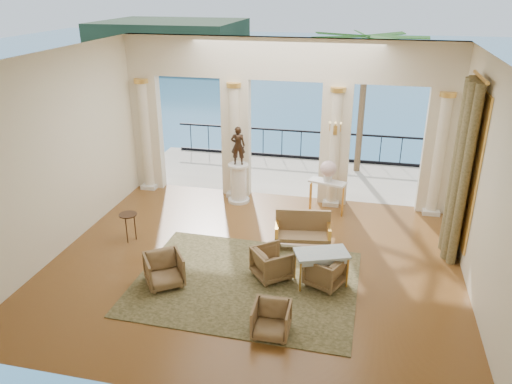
% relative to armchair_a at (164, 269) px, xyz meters
% --- Properties ---
extents(floor, '(9.00, 9.00, 0.00)m').
position_rel_armchair_a_xyz_m(floor, '(1.62, 1.19, -0.38)').
color(floor, '#45260B').
rests_on(floor, ground).
extents(room_walls, '(9.00, 9.00, 9.00)m').
position_rel_armchair_a_xyz_m(room_walls, '(1.62, 0.07, 2.50)').
color(room_walls, white).
rests_on(room_walls, ground).
extents(arcade, '(9.00, 0.56, 4.50)m').
position_rel_armchair_a_xyz_m(arcade, '(1.62, 5.01, 2.21)').
color(arcade, beige).
rests_on(arcade, ground).
extents(terrace, '(10.00, 3.60, 0.10)m').
position_rel_armchair_a_xyz_m(terrace, '(1.62, 6.99, -0.43)').
color(terrace, '#ADA28F').
rests_on(terrace, ground).
extents(balustrade, '(9.00, 0.06, 1.03)m').
position_rel_armchair_a_xyz_m(balustrade, '(1.62, 8.59, 0.03)').
color(balustrade, black).
rests_on(balustrade, terrace).
extents(palm_tree, '(2.00, 2.00, 4.50)m').
position_rel_armchair_a_xyz_m(palm_tree, '(3.62, 7.79, 3.71)').
color(palm_tree, '#4C3823').
rests_on(palm_tree, terrace).
extents(headland, '(22.00, 18.00, 6.00)m').
position_rel_armchair_a_xyz_m(headland, '(-28.38, 71.19, -3.38)').
color(headland, black).
rests_on(headland, sea).
extents(sea, '(160.00, 160.00, 0.00)m').
position_rel_armchair_a_xyz_m(sea, '(1.62, 61.19, -6.38)').
color(sea, '#2E678E').
rests_on(sea, ground).
extents(curtain, '(0.33, 1.40, 4.09)m').
position_rel_armchair_a_xyz_m(curtain, '(5.90, 2.69, 1.64)').
color(curtain, '#4E472B').
rests_on(curtain, ground).
extents(window_frame, '(0.04, 1.60, 3.40)m').
position_rel_armchair_a_xyz_m(window_frame, '(6.09, 2.69, 1.72)').
color(window_frame, '#E9AF4C').
rests_on(window_frame, room_walls).
extents(wall_sconce, '(0.30, 0.11, 0.33)m').
position_rel_armchair_a_xyz_m(wall_sconce, '(3.02, 4.70, 1.85)').
color(wall_sconce, '#E9AF4C').
rests_on(wall_sconce, arcade).
extents(rug, '(4.63, 3.63, 0.02)m').
position_rel_armchair_a_xyz_m(rug, '(1.63, 0.43, -0.37)').
color(rug, '#282C15').
rests_on(rug, ground).
extents(armchair_a, '(0.99, 0.98, 0.75)m').
position_rel_armchair_a_xyz_m(armchair_a, '(0.00, 0.00, 0.00)').
color(armchair_a, '#4A3C1E').
rests_on(armchair_a, ground).
extents(armchair_b, '(0.67, 0.63, 0.67)m').
position_rel_armchair_a_xyz_m(armchair_b, '(2.47, -1.08, -0.04)').
color(armchair_b, '#4A3C1E').
rests_on(armchair_b, ground).
extents(armchair_c, '(0.89, 0.92, 0.72)m').
position_rel_armchair_a_xyz_m(armchair_c, '(3.24, 0.73, -0.01)').
color(armchair_c, '#4A3C1E').
rests_on(armchair_c, ground).
extents(armchair_d, '(0.98, 0.99, 0.74)m').
position_rel_armchair_a_xyz_m(armchair_d, '(2.12, 0.77, -0.01)').
color(armchair_d, '#4A3C1E').
rests_on(armchair_d, ground).
extents(settee, '(1.37, 0.74, 0.86)m').
position_rel_armchair_a_xyz_m(settee, '(2.56, 2.28, 0.05)').
color(settee, '#4A3C1E').
rests_on(settee, ground).
extents(game_table, '(1.22, 0.94, 0.74)m').
position_rel_armchair_a_xyz_m(game_table, '(3.14, 0.76, 0.29)').
color(game_table, '#A5C1CE').
rests_on(game_table, ground).
extents(pedestal, '(0.61, 0.61, 1.13)m').
position_rel_armchair_a_xyz_m(pedestal, '(0.42, 4.47, 0.17)').
color(pedestal, silver).
rests_on(pedestal, ground).
extents(statue, '(0.43, 0.32, 1.08)m').
position_rel_armchair_a_xyz_m(statue, '(0.42, 4.47, 1.29)').
color(statue, black).
rests_on(statue, pedestal).
extents(console_table, '(1.05, 0.64, 0.93)m').
position_rel_armchair_a_xyz_m(console_table, '(2.93, 4.24, 0.39)').
color(console_table, silver).
rests_on(console_table, ground).
extents(urn, '(0.43, 0.43, 0.56)m').
position_rel_armchair_a_xyz_m(urn, '(2.93, 4.24, 0.88)').
color(urn, silver).
rests_on(urn, console_table).
extents(side_table, '(0.43, 0.43, 0.70)m').
position_rel_armchair_a_xyz_m(side_table, '(-1.57, 1.62, 0.22)').
color(side_table, black).
rests_on(side_table, ground).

